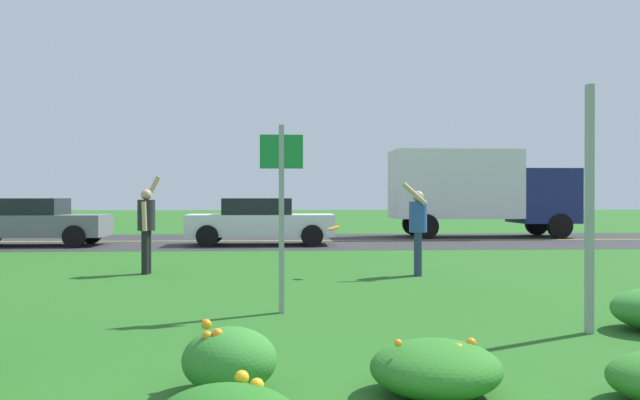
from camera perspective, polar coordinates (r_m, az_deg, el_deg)
ground_plane at (r=12.85m, az=0.89°, el=-6.48°), size 120.00×120.00×0.00m
highway_strip at (r=23.17m, az=-0.98°, el=-3.41°), size 120.00×8.26×0.01m
highway_center_stripe at (r=23.17m, az=-0.98°, el=-3.40°), size 120.00×0.16×0.00m
daylily_clump_mid_center at (r=5.44m, az=9.64°, el=-13.66°), size 1.01×1.02×0.47m
daylily_clump_mid_right at (r=5.50m, az=-7.55°, el=-13.05°), size 0.74×0.74×0.54m
sign_post_near_path at (r=8.91m, az=-3.23°, el=0.10°), size 0.56×0.10×2.45m
sign_post_by_roadside at (r=8.16m, az=21.56°, el=-0.69°), size 0.07×0.10×2.77m
person_thrower_dark_shirt at (r=13.76m, az=-14.27°, el=-1.85°), size 0.42×0.50×1.93m
person_catcher_blue_shirt at (r=13.19m, az=8.16°, el=-2.05°), size 0.51×0.51×1.78m
frisbee_orange at (r=12.87m, az=1.17°, el=-2.35°), size 0.24×0.23×0.11m
car_gray_center_left at (r=22.58m, az=-23.00°, el=-1.67°), size 4.50×2.00×1.45m
car_white_center_right at (r=21.27m, az=-5.03°, el=-1.76°), size 4.50×2.00×1.45m
box_truck_navy at (r=26.01m, az=13.05°, el=0.96°), size 6.70×2.46×3.20m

